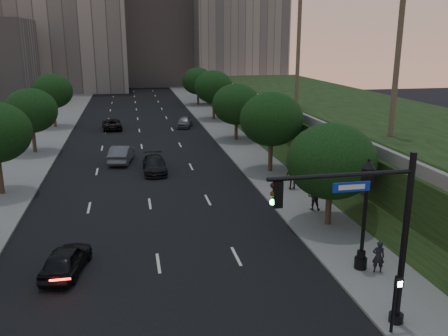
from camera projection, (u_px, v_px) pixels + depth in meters
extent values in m
plane|color=black|center=(166.00, 320.00, 18.98)|extent=(160.00, 160.00, 0.00)
cube|color=black|center=(142.00, 151.00, 47.35)|extent=(16.00, 140.00, 0.02)
cube|color=slate|center=(242.00, 146.00, 49.26)|extent=(4.50, 140.00, 0.15)
cube|color=slate|center=(34.00, 155.00, 45.39)|extent=(4.50, 140.00, 0.15)
cube|color=black|center=(357.00, 127.00, 49.08)|extent=(18.00, 90.00, 4.00)
cube|color=slate|center=(279.00, 107.00, 46.85)|extent=(0.35, 90.00, 0.70)
cube|color=gray|center=(62.00, 13.00, 99.10)|extent=(26.00, 20.00, 32.00)
cube|color=gray|center=(155.00, 29.00, 113.13)|extent=(22.00, 18.00, 26.00)
cube|color=gray|center=(235.00, 6.00, 109.52)|extent=(20.00, 22.00, 36.00)
cylinder|color=#38281C|center=(329.00, 203.00, 28.11)|extent=(0.36, 0.36, 2.86)
ellipsoid|color=black|center=(331.00, 161.00, 27.42)|extent=(5.20, 5.20, 4.42)
cylinder|color=#38281C|center=(270.00, 154.00, 39.41)|extent=(0.36, 0.36, 3.21)
ellipsoid|color=black|center=(271.00, 119.00, 38.64)|extent=(5.20, 5.20, 4.42)
cylinder|color=#38281C|center=(236.00, 128.00, 51.75)|extent=(0.36, 0.36, 2.86)
ellipsoid|color=black|center=(236.00, 104.00, 51.06)|extent=(5.20, 5.20, 4.42)
cylinder|color=#38281C|center=(214.00, 108.00, 64.94)|extent=(0.36, 0.36, 3.21)
ellipsoid|color=black|center=(214.00, 87.00, 64.17)|extent=(5.20, 5.20, 4.42)
cylinder|color=#38281C|center=(198.00, 97.00, 79.18)|extent=(0.36, 0.36, 2.86)
ellipsoid|color=black|center=(198.00, 81.00, 78.49)|extent=(5.20, 5.20, 4.42)
cylinder|color=#38281C|center=(0.00, 173.00, 33.63)|extent=(0.36, 0.36, 3.26)
cylinder|color=#38281C|center=(34.00, 139.00, 45.95)|extent=(0.36, 0.36, 2.99)
ellipsoid|color=black|center=(31.00, 111.00, 45.23)|extent=(5.00, 5.00, 4.25)
cylinder|color=#38281C|center=(54.00, 115.00, 59.16)|extent=(0.36, 0.36, 3.26)
ellipsoid|color=black|center=(52.00, 91.00, 58.38)|extent=(5.00, 5.00, 4.25)
cylinder|color=#4C4233|center=(398.00, 52.00, 32.87)|extent=(0.40, 0.40, 12.00)
cylinder|color=#4C4233|center=(299.00, 35.00, 47.39)|extent=(0.40, 0.40, 14.50)
cylinder|color=black|center=(404.00, 243.00, 17.71)|extent=(0.24, 0.24, 7.00)
cylinder|color=black|center=(396.00, 319.00, 18.57)|extent=(0.56, 0.56, 0.50)
cylinder|color=black|center=(342.00, 175.00, 16.46)|extent=(5.40, 0.16, 0.16)
cube|color=black|center=(278.00, 194.00, 16.17)|extent=(0.32, 0.22, 0.95)
sphere|color=black|center=(273.00, 185.00, 16.05)|extent=(0.20, 0.20, 0.20)
sphere|color=#3F2B0A|center=(273.00, 194.00, 16.13)|extent=(0.20, 0.20, 0.20)
sphere|color=#19F24C|center=(273.00, 202.00, 16.21)|extent=(0.20, 0.20, 0.20)
cube|color=#0E2CBD|center=(351.00, 187.00, 16.66)|extent=(1.40, 0.05, 0.35)
cylinder|color=black|center=(360.00, 264.00, 22.88)|extent=(0.60, 0.60, 0.70)
cylinder|color=black|center=(361.00, 255.00, 22.75)|extent=(0.40, 0.40, 0.40)
cylinder|color=black|center=(364.00, 217.00, 22.23)|extent=(0.18, 0.18, 3.60)
cube|color=black|center=(368.00, 175.00, 21.69)|extent=(0.42, 0.42, 0.70)
cone|color=black|center=(369.00, 164.00, 21.56)|extent=(0.64, 0.64, 0.35)
sphere|color=black|center=(369.00, 160.00, 21.51)|extent=(0.14, 0.14, 0.14)
cylinder|color=black|center=(394.00, 306.00, 17.67)|extent=(0.12, 0.12, 2.50)
cube|color=black|center=(399.00, 283.00, 17.22)|extent=(0.30, 0.14, 0.35)
cube|color=white|center=(400.00, 284.00, 17.14)|extent=(0.18, 0.02, 0.22)
imported|color=black|center=(66.00, 260.00, 22.61)|extent=(2.40, 4.27, 1.37)
imported|color=#505156|center=(122.00, 154.00, 42.87)|extent=(2.46, 5.00, 1.58)
imported|color=black|center=(112.00, 124.00, 58.43)|extent=(2.61, 4.99, 1.34)
imported|color=black|center=(154.00, 165.00, 39.61)|extent=(1.93, 4.67, 1.35)
imported|color=slate|center=(185.00, 122.00, 59.89)|extent=(2.59, 4.32, 1.38)
imported|color=black|center=(378.00, 257.00, 22.36)|extent=(0.66, 0.54, 1.58)
imported|color=black|center=(314.00, 197.00, 30.55)|extent=(1.03, 0.94, 1.71)
imported|color=black|center=(293.00, 177.00, 34.68)|extent=(1.16, 0.60, 1.90)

